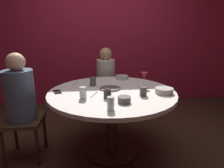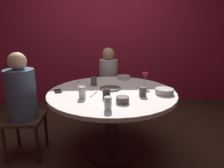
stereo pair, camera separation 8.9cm
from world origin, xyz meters
name	(u,v)px [view 1 (the left image)]	position (x,y,z in m)	size (l,w,h in m)	color
ground_plane	(112,151)	(0.00, 0.00, 0.00)	(8.00, 8.00, 0.00)	#382619
back_wall	(102,35)	(0.00, 1.77, 1.30)	(6.00, 0.10, 2.60)	maroon
dining_table	(112,104)	(0.00, 0.00, 0.61)	(1.38, 1.38, 0.75)	silver
seated_diner_left	(20,96)	(-0.97, 0.00, 0.73)	(0.40, 0.40, 1.18)	#3F2D1E
seated_diner_back	(106,76)	(0.00, 0.94, 0.71)	(0.40, 0.40, 1.14)	#3F2D1E
candle_holder	(108,94)	(-0.07, -0.23, 0.80)	(0.08, 0.08, 0.10)	black
wine_glass	(144,76)	(0.39, 0.12, 0.88)	(0.08, 0.08, 0.18)	silver
dinner_plate	(110,88)	(-0.02, 0.08, 0.76)	(0.23, 0.23, 0.01)	#4C4742
cell_phone	(57,92)	(-0.59, 0.02, 0.76)	(0.07, 0.14, 0.01)	black
bowl_serving_large	(122,77)	(0.19, 0.53, 0.78)	(0.17, 0.17, 0.05)	#B7B7BC
bowl_salad_center	(164,91)	(0.54, -0.13, 0.78)	(0.19, 0.19, 0.06)	#B2ADA3
bowl_small_white	(124,99)	(0.08, -0.36, 0.78)	(0.12, 0.12, 0.06)	#4C4742
cup_near_candle	(93,81)	(-0.20, 0.23, 0.81)	(0.07, 0.07, 0.11)	#4C4742
cup_by_left_diner	(111,103)	(-0.06, -0.52, 0.81)	(0.06, 0.06, 0.11)	silver
cup_by_right_diner	(83,93)	(-0.30, -0.21, 0.81)	(0.07, 0.07, 0.12)	silver
cup_center_front	(143,91)	(0.30, -0.19, 0.80)	(0.07, 0.07, 0.09)	#4C4742
fork_near_plate	(75,83)	(-0.43, 0.35, 0.76)	(0.02, 0.18, 0.01)	#B7B7BC
knife_near_plate	(94,94)	(-0.20, -0.10, 0.76)	(0.02, 0.18, 0.01)	#B7B7BC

